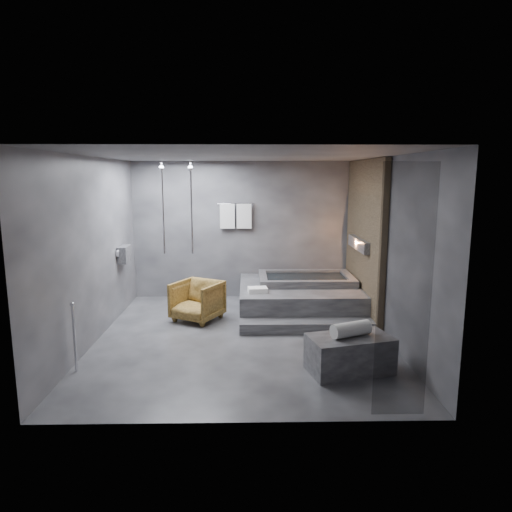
{
  "coord_description": "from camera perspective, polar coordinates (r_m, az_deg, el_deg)",
  "views": [
    {
      "loc": [
        0.08,
        -6.84,
        2.52
      ],
      "look_at": [
        0.22,
        0.3,
        1.25
      ],
      "focal_mm": 32.0,
      "sensor_mm": 36.0,
      "label": 1
    }
  ],
  "objects": [
    {
      "name": "concrete_bench",
      "position": [
        6.16,
        11.63,
        -11.9
      ],
      "size": [
        1.17,
        0.82,
        0.47
      ],
      "primitive_type": "cube",
      "rotation": [
        0.0,
        0.0,
        0.25
      ],
      "color": "#303032",
      "rests_on": "ground"
    },
    {
      "name": "room",
      "position": [
        7.13,
        1.42,
        3.72
      ],
      "size": [
        5.0,
        5.04,
        2.82
      ],
      "color": "#2C2C2F",
      "rests_on": "ground"
    },
    {
      "name": "driftwood_chair",
      "position": [
        8.1,
        -7.36,
        -5.56
      ],
      "size": [
        1.02,
        1.03,
        0.7
      ],
      "primitive_type": "imported",
      "rotation": [
        0.0,
        0.0,
        -0.5
      ],
      "color": "#4A3312",
      "rests_on": "ground"
    },
    {
      "name": "tub_deck",
      "position": [
        8.65,
        5.38,
        -5.2
      ],
      "size": [
        2.2,
        2.0,
        0.5
      ],
      "primitive_type": "cube",
      "color": "#313134",
      "rests_on": "ground"
    },
    {
      "name": "deck_towel",
      "position": [
        7.99,
        0.2,
        -4.26
      ],
      "size": [
        0.35,
        0.27,
        0.09
      ],
      "primitive_type": "cube",
      "rotation": [
        0.0,
        0.0,
        0.1
      ],
      "color": "white",
      "rests_on": "tub_deck"
    },
    {
      "name": "tub_step",
      "position": [
        7.57,
        6.37,
        -8.71
      ],
      "size": [
        2.2,
        0.36,
        0.18
      ],
      "primitive_type": "cube",
      "color": "#313134",
      "rests_on": "ground"
    },
    {
      "name": "rolled_towel",
      "position": [
        6.05,
        11.78,
        -8.95
      ],
      "size": [
        0.56,
        0.39,
        0.19
      ],
      "primitive_type": "cylinder",
      "rotation": [
        0.0,
        1.57,
        0.41
      ],
      "color": "silver",
      "rests_on": "concrete_bench"
    }
  ]
}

